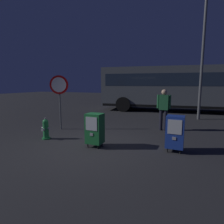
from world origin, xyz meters
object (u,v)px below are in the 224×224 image
at_px(street_light_near_right, 204,38).
at_px(bus_near, 180,86).
at_px(fire_hydrant, 46,129).
at_px(newspaper_box_secondary, 95,128).
at_px(pedestrian, 164,107).
at_px(newspaper_box_primary, 175,132).
at_px(stop_sign, 59,91).

bearing_deg(street_light_near_right, bus_near, 113.15).
height_order(fire_hydrant, newspaper_box_secondary, newspaper_box_secondary).
height_order(newspaper_box_secondary, bus_near, bus_near).
height_order(newspaper_box_secondary, pedestrian, pedestrian).
bearing_deg(newspaper_box_primary, pedestrian, 105.22).
relative_size(newspaper_box_secondary, bus_near, 0.10).
bearing_deg(pedestrian, street_light_near_right, 66.38).
distance_m(newspaper_box_primary, street_light_near_right, 6.71).
distance_m(newspaper_box_primary, newspaper_box_secondary, 2.31).
bearing_deg(street_light_near_right, pedestrian, -113.62).
relative_size(newspaper_box_primary, pedestrian, 0.61).
height_order(fire_hydrant, bus_near, bus_near).
relative_size(bus_near, street_light_near_right, 1.48).
xyz_separation_m(newspaper_box_primary, pedestrian, (-0.65, 2.38, 0.38)).
bearing_deg(fire_hydrant, bus_near, 66.60).
bearing_deg(pedestrian, bus_near, 87.62).
xyz_separation_m(newspaper_box_secondary, stop_sign, (-2.37, 1.41, 1.03)).
relative_size(fire_hydrant, newspaper_box_secondary, 0.73).
height_order(newspaper_box_secondary, street_light_near_right, street_light_near_right).
relative_size(newspaper_box_secondary, street_light_near_right, 0.14).
bearing_deg(bus_near, stop_sign, -126.62).
distance_m(stop_sign, pedestrian, 4.29).
bearing_deg(pedestrian, newspaper_box_primary, -74.78).
xyz_separation_m(stop_sign, bus_near, (4.22, 7.42, 0.11)).
xyz_separation_m(bus_near, street_light_near_right, (1.16, -2.72, 2.48)).
bearing_deg(newspaper_box_secondary, street_light_near_right, 63.78).
relative_size(fire_hydrant, pedestrian, 0.45).
bearing_deg(pedestrian, newspaper_box_secondary, -118.98).
relative_size(newspaper_box_primary, newspaper_box_secondary, 1.00).
distance_m(fire_hydrant, newspaper_box_primary, 4.23).
xyz_separation_m(pedestrian, bus_near, (0.25, 5.94, 0.76)).
xyz_separation_m(fire_hydrant, newspaper_box_secondary, (1.95, -0.06, 0.22)).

